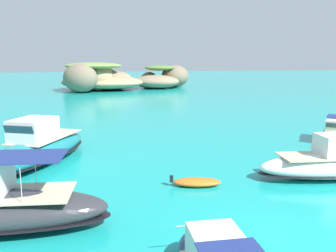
{
  "coord_description": "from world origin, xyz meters",
  "views": [
    {
      "loc": [
        -6.83,
        -11.32,
        6.79
      ],
      "look_at": [
        0.8,
        19.01,
        1.04
      ],
      "focal_mm": 38.56,
      "sensor_mm": 36.0,
      "label": 1
    }
  ],
  "objects_px": {
    "islet_small": "(163,79)",
    "dinghy_tender": "(197,182)",
    "islet_large": "(98,79)",
    "motorboat_teal": "(39,148)",
    "motorboat_yellow": "(335,135)",
    "motorboat_white": "(331,164)"
  },
  "relations": [
    {
      "from": "islet_small",
      "to": "motorboat_yellow",
      "type": "bearing_deg",
      "value": -90.14
    },
    {
      "from": "motorboat_white",
      "to": "dinghy_tender",
      "type": "relative_size",
      "value": 3.11
    },
    {
      "from": "motorboat_yellow",
      "to": "motorboat_teal",
      "type": "distance_m",
      "value": 23.14
    },
    {
      "from": "islet_large",
      "to": "motorboat_white",
      "type": "relative_size",
      "value": 2.78
    },
    {
      "from": "motorboat_white",
      "to": "dinghy_tender",
      "type": "bearing_deg",
      "value": 175.83
    },
    {
      "from": "motorboat_teal",
      "to": "dinghy_tender",
      "type": "bearing_deg",
      "value": -38.24
    },
    {
      "from": "dinghy_tender",
      "to": "motorboat_white",
      "type": "bearing_deg",
      "value": -4.17
    },
    {
      "from": "motorboat_white",
      "to": "islet_large",
      "type": "bearing_deg",
      "value": 98.09
    },
    {
      "from": "islet_small",
      "to": "dinghy_tender",
      "type": "xyz_separation_m",
      "value": [
        -14.52,
        -69.2,
        -1.99
      ]
    },
    {
      "from": "motorboat_white",
      "to": "motorboat_yellow",
      "type": "bearing_deg",
      "value": 50.22
    },
    {
      "from": "islet_small",
      "to": "motorboat_yellow",
      "type": "xyz_separation_m",
      "value": [
        -0.15,
        -62.16,
        -1.53
      ]
    },
    {
      "from": "motorboat_yellow",
      "to": "dinghy_tender",
      "type": "distance_m",
      "value": 16.01
    },
    {
      "from": "motorboat_yellow",
      "to": "motorboat_teal",
      "type": "xyz_separation_m",
      "value": [
        -23.14,
        -0.13,
        0.35
      ]
    },
    {
      "from": "islet_large",
      "to": "motorboat_yellow",
      "type": "height_order",
      "value": "islet_large"
    },
    {
      "from": "motorboat_teal",
      "to": "dinghy_tender",
      "type": "xyz_separation_m",
      "value": [
        8.77,
        -6.91,
        -0.8
      ]
    },
    {
      "from": "islet_large",
      "to": "dinghy_tender",
      "type": "height_order",
      "value": "islet_large"
    },
    {
      "from": "motorboat_yellow",
      "to": "motorboat_white",
      "type": "xyz_separation_m",
      "value": [
        -6.35,
        -7.63,
        0.18
      ]
    },
    {
      "from": "islet_large",
      "to": "motorboat_teal",
      "type": "xyz_separation_m",
      "value": [
        -7.33,
        -59.02,
        -1.49
      ]
    },
    {
      "from": "motorboat_white",
      "to": "motorboat_teal",
      "type": "bearing_deg",
      "value": 155.94
    },
    {
      "from": "motorboat_white",
      "to": "motorboat_teal",
      "type": "relative_size",
      "value": 0.84
    },
    {
      "from": "motorboat_yellow",
      "to": "motorboat_white",
      "type": "bearing_deg",
      "value": -129.78
    },
    {
      "from": "islet_small",
      "to": "motorboat_yellow",
      "type": "height_order",
      "value": "islet_small"
    }
  ]
}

